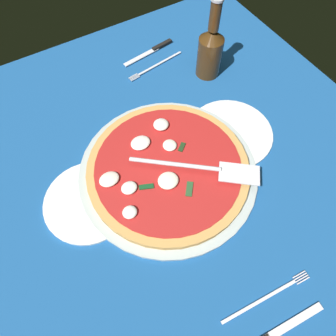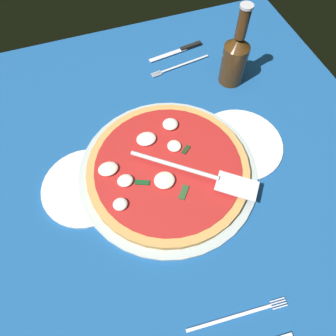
{
  "view_description": "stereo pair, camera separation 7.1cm",
  "coord_description": "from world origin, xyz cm",
  "px_view_note": "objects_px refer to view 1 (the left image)",
  "views": [
    {
      "loc": [
        19.38,
        32.46,
        64.07
      ],
      "look_at": [
        1.0,
        1.6,
        2.28
      ],
      "focal_mm": 33.07,
      "sensor_mm": 36.0,
      "label": 1
    },
    {
      "loc": [
        12.91,
        35.49,
        64.07
      ],
      "look_at": [
        1.0,
        1.6,
        2.28
      ],
      "focal_mm": 33.07,
      "sensor_mm": 36.0,
      "label": 2
    }
  ],
  "objects_px": {
    "place_setting_far": "(267,318)",
    "dinner_plate_left": "(230,133)",
    "pizza": "(167,168)",
    "place_setting_near": "(154,59)",
    "beer_bottle": "(210,50)",
    "dinner_plate_right": "(89,202)",
    "pizza_server": "(199,168)"
  },
  "relations": [
    {
      "from": "place_setting_far",
      "to": "dinner_plate_left",
      "type": "bearing_deg",
      "value": 67.48
    },
    {
      "from": "pizza",
      "to": "place_setting_near",
      "type": "bearing_deg",
      "value": -115.08
    },
    {
      "from": "dinner_plate_left",
      "to": "pizza",
      "type": "xyz_separation_m",
      "value": [
        0.2,
        0.01,
        0.02
      ]
    },
    {
      "from": "dinner_plate_left",
      "to": "place_setting_far",
      "type": "relative_size",
      "value": 0.98
    },
    {
      "from": "place_setting_far",
      "to": "beer_bottle",
      "type": "xyz_separation_m",
      "value": [
        -0.27,
        -0.59,
        0.08
      ]
    },
    {
      "from": "dinner_plate_left",
      "to": "beer_bottle",
      "type": "relative_size",
      "value": 0.94
    },
    {
      "from": "dinner_plate_right",
      "to": "beer_bottle",
      "type": "bearing_deg",
      "value": -156.15
    },
    {
      "from": "dinner_plate_right",
      "to": "place_setting_near",
      "type": "distance_m",
      "value": 0.49
    },
    {
      "from": "pizza",
      "to": "place_setting_far",
      "type": "xyz_separation_m",
      "value": [
        -0.0,
        0.36,
        -0.02
      ]
    },
    {
      "from": "dinner_plate_left",
      "to": "pizza_server",
      "type": "relative_size",
      "value": 0.86
    },
    {
      "from": "dinner_plate_right",
      "to": "beer_bottle",
      "type": "relative_size",
      "value": 0.88
    },
    {
      "from": "dinner_plate_left",
      "to": "beer_bottle",
      "type": "xyz_separation_m",
      "value": [
        -0.07,
        -0.21,
        0.08
      ]
    },
    {
      "from": "dinner_plate_right",
      "to": "pizza",
      "type": "distance_m",
      "value": 0.19
    },
    {
      "from": "pizza",
      "to": "beer_bottle",
      "type": "bearing_deg",
      "value": -140.02
    },
    {
      "from": "place_setting_near",
      "to": "beer_bottle",
      "type": "bearing_deg",
      "value": 120.56
    },
    {
      "from": "dinner_plate_left",
      "to": "place_setting_near",
      "type": "distance_m",
      "value": 0.34
    },
    {
      "from": "dinner_plate_right",
      "to": "pizza_server",
      "type": "relative_size",
      "value": 0.8
    },
    {
      "from": "pizza",
      "to": "place_setting_near",
      "type": "relative_size",
      "value": 1.71
    },
    {
      "from": "pizza",
      "to": "place_setting_near",
      "type": "xyz_separation_m",
      "value": [
        -0.17,
        -0.36,
        -0.02
      ]
    },
    {
      "from": "place_setting_far",
      "to": "beer_bottle",
      "type": "relative_size",
      "value": 0.97
    },
    {
      "from": "place_setting_near",
      "to": "beer_bottle",
      "type": "xyz_separation_m",
      "value": [
        -0.1,
        0.13,
        0.08
      ]
    },
    {
      "from": "beer_bottle",
      "to": "pizza_server",
      "type": "bearing_deg",
      "value": 51.92
    },
    {
      "from": "dinner_plate_left",
      "to": "place_setting_far",
      "type": "bearing_deg",
      "value": 62.8
    },
    {
      "from": "pizza_server",
      "to": "place_setting_far",
      "type": "xyz_separation_m",
      "value": [
        0.05,
        0.31,
        -0.04
      ]
    },
    {
      "from": "dinner_plate_left",
      "to": "beer_bottle",
      "type": "distance_m",
      "value": 0.24
    },
    {
      "from": "dinner_plate_left",
      "to": "beer_bottle",
      "type": "bearing_deg",
      "value": -109.24
    },
    {
      "from": "pizza_server",
      "to": "place_setting_far",
      "type": "relative_size",
      "value": 1.14
    },
    {
      "from": "place_setting_far",
      "to": "beer_bottle",
      "type": "bearing_deg",
      "value": 70.23
    },
    {
      "from": "dinner_plate_right",
      "to": "beer_bottle",
      "type": "distance_m",
      "value": 0.51
    },
    {
      "from": "pizza_server",
      "to": "place_setting_far",
      "type": "height_order",
      "value": "pizza_server"
    },
    {
      "from": "pizza",
      "to": "place_setting_near",
      "type": "distance_m",
      "value": 0.39
    },
    {
      "from": "dinner_plate_right",
      "to": "place_setting_far",
      "type": "xyz_separation_m",
      "value": [
        -0.19,
        0.39,
        -0.0
      ]
    }
  ]
}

